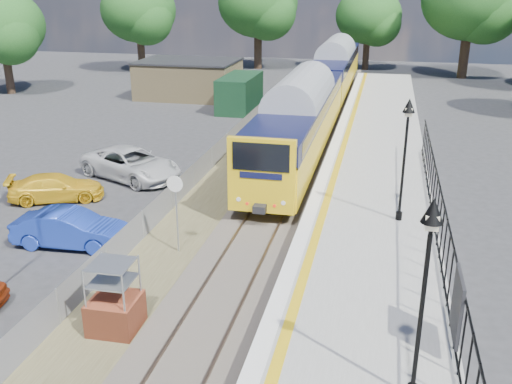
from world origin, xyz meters
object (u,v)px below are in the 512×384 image
(speed_sign, at_px, (176,200))
(car_blue, at_px, (70,229))
(car_white, at_px, (131,164))
(train, at_px, (322,86))
(car_yellow, at_px, (56,187))
(victorian_lamp_south, at_px, (428,255))
(victorian_lamp_north, at_px, (407,132))
(brick_plinth, at_px, (114,298))

(speed_sign, distance_m, car_blue, 4.33)
(car_white, bearing_deg, train, -2.39)
(car_yellow, bearing_deg, car_blue, -167.05)
(victorian_lamp_south, bearing_deg, speed_sign, 137.98)
(speed_sign, relative_size, car_yellow, 0.72)
(victorian_lamp_north, xyz_separation_m, train, (-5.30, 20.36, -1.96))
(victorian_lamp_north, xyz_separation_m, car_yellow, (-15.03, 1.09, -3.70))
(car_blue, bearing_deg, brick_plinth, -142.63)
(victorian_lamp_north, height_order, car_blue, victorian_lamp_north)
(car_blue, xyz_separation_m, car_yellow, (-3.13, 4.21, -0.10))
(victorian_lamp_north, distance_m, car_blue, 12.82)
(car_blue, height_order, car_yellow, car_blue)
(victorian_lamp_south, relative_size, train, 0.11)
(brick_plinth, bearing_deg, car_blue, 130.93)
(car_yellow, xyz_separation_m, car_white, (2.03, 3.59, 0.16))
(victorian_lamp_north, xyz_separation_m, brick_plinth, (-7.80, -7.85, -3.27))
(brick_plinth, relative_size, car_blue, 0.51)
(speed_sign, bearing_deg, victorian_lamp_south, -40.17)
(victorian_lamp_south, relative_size, speed_sign, 1.54)
(speed_sign, bearing_deg, car_yellow, 153.59)
(car_blue, bearing_deg, victorian_lamp_north, -78.86)
(car_blue, bearing_deg, car_white, 4.47)
(train, xyz_separation_m, speed_sign, (-2.50, -23.15, -0.29))
(brick_plinth, distance_m, car_blue, 6.27)
(speed_sign, bearing_deg, train, 85.68)
(victorian_lamp_north, xyz_separation_m, car_blue, (-11.90, -3.12, -3.60))
(train, height_order, speed_sign, train)
(train, height_order, car_blue, train)
(victorian_lamp_south, relative_size, brick_plinth, 2.15)
(victorian_lamp_north, bearing_deg, speed_sign, -160.30)
(brick_plinth, height_order, car_blue, brick_plinth)
(car_white, bearing_deg, car_yellow, 174.27)
(train, relative_size, speed_sign, 13.67)
(victorian_lamp_south, bearing_deg, victorian_lamp_north, 91.15)
(car_blue, bearing_deg, train, -19.26)
(car_yellow, bearing_deg, train, -50.44)
(victorian_lamp_south, height_order, car_yellow, victorian_lamp_south)
(victorian_lamp_north, xyz_separation_m, car_white, (-13.00, 4.68, -3.54))
(brick_plinth, bearing_deg, car_yellow, 128.95)
(victorian_lamp_south, height_order, speed_sign, victorian_lamp_south)
(victorian_lamp_south, distance_m, train, 30.92)
(car_white, bearing_deg, brick_plinth, -133.69)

